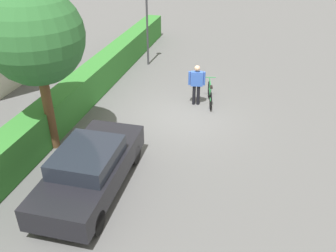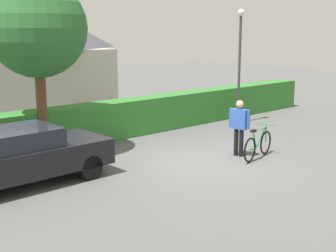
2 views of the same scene
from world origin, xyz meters
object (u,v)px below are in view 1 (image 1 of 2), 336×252
Objects in this scene: tree_kerbside at (35,37)px; person_rider at (197,82)px; parked_car_near at (90,168)px; street_lamp at (147,8)px; bicycle at (210,94)px.

person_rider is at bearing -42.99° from tree_kerbside.
parked_car_near is 6.25m from person_rider.
tree_kerbside is (-8.12, 0.72, 0.85)m from street_lamp.
tree_kerbside reaches higher than person_rider.
tree_kerbside reaches higher than street_lamp.
street_lamp is (9.84, 1.44, 2.13)m from parked_car_near.
tree_kerbside is at bearing 135.05° from bicycle.
street_lamp is (3.62, 3.77, 2.47)m from bicycle.
bicycle is (6.22, -2.33, -0.34)m from parked_car_near.
person_rider is 5.38m from street_lamp.
bicycle is 5.78m from street_lamp.
person_rider is at bearing 114.98° from bicycle.
person_rider reaches higher than bicycle.
bicycle is at bearing -44.95° from tree_kerbside.
tree_kerbside is (1.72, 2.17, 2.98)m from parked_car_near.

